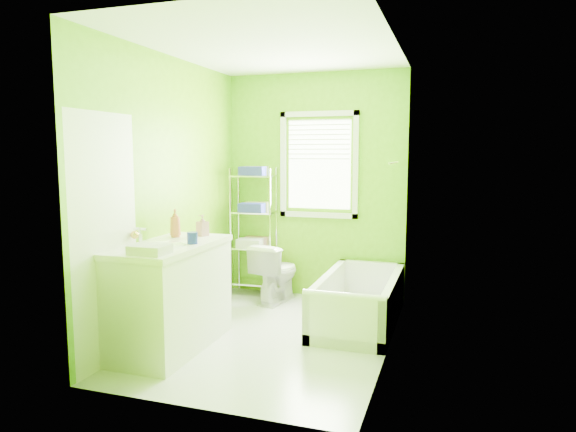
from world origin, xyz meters
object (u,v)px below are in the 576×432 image
(bathtub, at_px, (358,308))
(wire_shelf_unit, at_px, (255,217))
(toilet, at_px, (276,272))
(vanity, at_px, (170,293))

(bathtub, distance_m, wire_shelf_unit, 1.73)
(toilet, bearing_deg, wire_shelf_unit, -23.31)
(bathtub, bearing_deg, vanity, -142.11)
(toilet, relative_size, vanity, 0.55)
(toilet, xyz_separation_m, vanity, (-0.40, -1.61, 0.15))
(bathtub, relative_size, toilet, 2.30)
(vanity, xyz_separation_m, wire_shelf_unit, (0.06, 1.83, 0.44))
(toilet, bearing_deg, vanity, 86.12)
(vanity, bearing_deg, toilet, 76.00)
(bathtub, xyz_separation_m, toilet, (-1.04, 0.49, 0.18))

